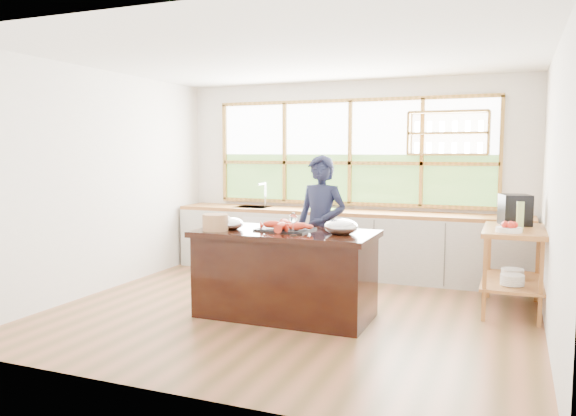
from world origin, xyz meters
The scene contains 18 objects.
ground_plane centered at (0.00, 0.00, 0.00)m, with size 5.00×5.00×0.00m, color #995D3C.
room_shell centered at (0.02, 0.51, 1.75)m, with size 5.02×4.52×2.71m.
back_counter centered at (-0.02, 1.94, 0.45)m, with size 4.90×0.63×0.90m.
right_shelf_unit centered at (2.19, 0.89, 0.60)m, with size 0.62×1.10×0.90m.
island centered at (0.00, -0.20, 0.45)m, with size 1.85×0.90×0.90m.
cook centered at (0.16, 0.49, 0.84)m, with size 0.61×0.40×1.68m, color #171B32.
potted_plant centered at (-0.45, 2.00, 1.03)m, with size 0.13×0.09×0.26m, color slate.
cutting_board centered at (-0.30, 1.94, 0.91)m, with size 0.40×0.30×0.01m, color #68BF41.
espresso_machine centered at (2.19, 1.18, 1.07)m, with size 0.30×0.32×0.34m, color black.
wine_bottle centered at (2.24, 0.70, 1.05)m, with size 0.08×0.08×0.30m, color #95B05A.
fruit_bowl centered at (2.14, 0.57, 0.94)m, with size 0.26×0.26×0.11m.
slate_board centered at (-0.02, -0.15, 0.91)m, with size 0.55×0.40×0.02m, color black.
lobster_pile centered at (0.00, -0.18, 0.96)m, with size 0.52×0.48×0.08m.
mixing_bowl_left centered at (-0.58, -0.29, 0.96)m, with size 0.27×0.27×0.13m, color silver.
mixing_bowl_right centered at (0.59, -0.18, 0.97)m, with size 0.34×0.34×0.16m, color silver.
wine_glass centered at (0.19, -0.45, 1.06)m, with size 0.08×0.08×0.22m.
wicker_basket centered at (-0.68, -0.44, 0.98)m, with size 0.27×0.27×0.17m, color tan.
parchment_roll centered at (-0.82, 0.02, 0.94)m, with size 0.08×0.08×0.30m, color silver.
Camera 1 is at (2.17, -5.49, 1.72)m, focal length 35.00 mm.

